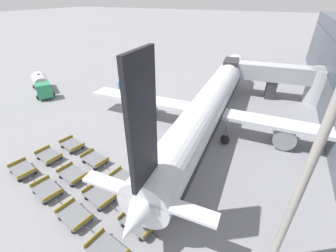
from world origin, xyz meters
The scene contains 17 objects.
ground_plane centered at (0.00, 0.00, 0.00)m, with size 500.00×500.00×0.00m, color gray.
jet_bridge centered at (24.75, 8.00, 3.67)m, with size 18.26×6.02×6.02m.
airplane centered at (15.85, -6.98, 3.53)m, with size 35.35×42.57×13.82m.
fuel_tanker_primary centered at (-15.99, -7.99, 1.41)m, with size 8.49×6.57×3.30m.
service_van centered at (-2.58, 0.32, 1.16)m, with size 3.47×5.48×2.13m.
baggage_dolly_row_near_col_a centered at (1.42, -24.45, 0.49)m, with size 3.58×2.42×0.92m.
baggage_dolly_row_near_col_b centered at (6.02, -25.31, 0.49)m, with size 3.58×2.43×0.92m.
baggage_dolly_row_near_col_c centered at (10.40, -26.29, 0.49)m, with size 3.58×2.35×0.92m.
baggage_dolly_row_near_col_d centered at (14.63, -27.45, 0.49)m, with size 3.57×2.27×0.92m.
baggage_dolly_row_mid_a_col_a centered at (1.91, -21.67, 0.49)m, with size 3.58×2.29×0.92m.
baggage_dolly_row_mid_a_col_b centered at (6.57, -22.77, 0.49)m, with size 3.58×2.33×0.92m.
baggage_dolly_row_mid_a_col_c centered at (10.85, -23.79, 0.49)m, with size 3.58×2.42×0.92m.
baggage_dolly_row_mid_a_col_d centered at (15.40, -24.58, 0.49)m, with size 3.58×2.30×0.92m.
baggage_dolly_row_mid_b_col_a centered at (2.63, -18.99, 0.49)m, with size 3.58×2.42×0.92m.
baggage_dolly_row_mid_b_col_b centered at (6.95, -19.96, 0.49)m, with size 3.58×2.35×0.92m.
baggage_dolly_row_mid_b_col_c centered at (11.65, -21.10, 0.49)m, with size 3.57×2.26×0.92m.
baggage_dolly_row_mid_b_col_d centered at (16.01, -21.88, 0.49)m, with size 3.58×2.41×0.92m.
Camera 1 is at (22.43, -33.83, 16.01)m, focal length 24.00 mm.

